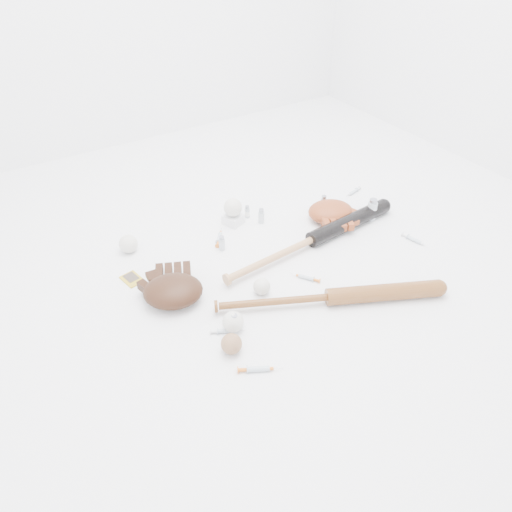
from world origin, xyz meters
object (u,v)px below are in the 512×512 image
bat_wood (329,297)px  pedestal (233,219)px  glove_dark (173,291)px  bat_dark (313,239)px

bat_wood → pedestal: bat_wood is taller
bat_wood → glove_dark: bearing=171.2°
bat_dark → bat_wood: bearing=-122.8°
glove_dark → pedestal: glove_dark is taller
pedestal → bat_wood: bearing=-87.8°
bat_dark → pedestal: bat_dark is taller
bat_dark → pedestal: (-0.20, 0.34, -0.01)m
bat_dark → pedestal: 0.39m
bat_dark → glove_dark: (-0.65, -0.00, 0.01)m
bat_dark → bat_wood: 0.37m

